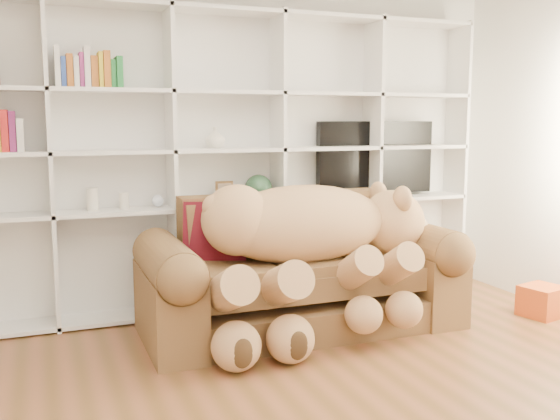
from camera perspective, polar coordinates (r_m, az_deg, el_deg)
name	(u,v)px	position (r m, az deg, el deg)	size (l,w,h in m)	color
wall_back	(219,143)	(5.18, -5.57, 6.14)	(5.00, 0.02, 2.70)	white
bookshelf	(195,149)	(4.99, -7.80, 5.52)	(4.43, 0.35, 2.40)	white
sofa	(300,279)	(4.65, 1.84, -6.32)	(2.31, 1.00, 0.97)	brown
teddy_bear	(309,240)	(4.40, 2.71, -2.78)	(1.89, 1.00, 1.10)	tan
throw_pillow	(216,234)	(4.53, -5.91, -2.17)	(0.45, 0.15, 0.45)	#5C0F1C
gift_box	(542,301)	(5.38, 22.83, -7.68)	(0.30, 0.28, 0.24)	#CE501B
tv	(375,159)	(5.60, 8.70, 4.61)	(1.12, 0.18, 0.66)	black
picture_frame	(224,192)	(5.02, -5.12, 1.64)	(0.14, 0.03, 0.18)	brown
green_vase	(258,189)	(5.11, -1.98, 1.98)	(0.23, 0.23, 0.23)	#2C5538
figurine_tall	(92,199)	(4.84, -16.78, 0.93)	(0.08, 0.08, 0.17)	silver
figurine_short	(124,201)	(4.87, -14.07, 0.81)	(0.07, 0.07, 0.12)	silver
snow_globe	(158,201)	(4.91, -11.11, 0.83)	(0.09, 0.09, 0.09)	silver
shelf_vase	(215,138)	(4.97, -5.96, 6.59)	(0.16, 0.16, 0.16)	silver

